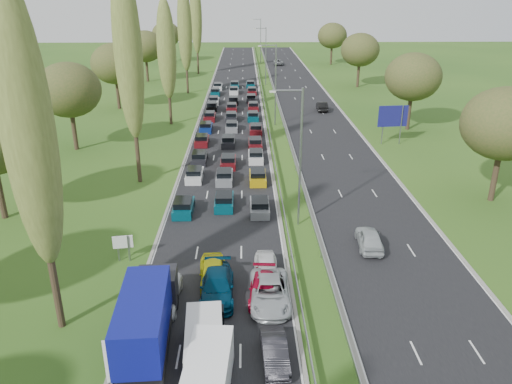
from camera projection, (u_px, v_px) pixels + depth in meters
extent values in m
plane|color=#284F18|center=(274.00, 122.00, 78.31)|extent=(260.00, 260.00, 0.00)
cube|color=black|center=(232.00, 118.00, 80.48)|extent=(10.50, 215.00, 0.04)
cube|color=black|center=(315.00, 118.00, 80.77)|extent=(10.50, 215.00, 0.04)
cube|color=gray|center=(266.00, 115.00, 80.39)|extent=(0.06, 215.00, 0.32)
cube|color=gray|center=(281.00, 115.00, 80.44)|extent=(0.06, 215.00, 0.32)
cylinder|color=gray|center=(300.00, 160.00, 41.77)|extent=(0.18, 0.18, 12.00)
cylinder|color=gray|center=(276.00, 86.00, 74.20)|extent=(0.18, 0.18, 12.00)
cylinder|color=gray|center=(266.00, 57.00, 106.63)|extent=(0.18, 0.18, 12.00)
cylinder|color=gray|center=(261.00, 41.00, 139.06)|extent=(0.18, 0.18, 12.00)
cylinder|color=#2D2116|center=(53.00, 275.00, 29.36)|extent=(0.44, 0.44, 7.20)
ellipsoid|color=#5A632A|center=(28.00, 130.00, 26.05)|extent=(2.80, 2.80, 16.00)
cylinder|color=#2D2116|center=(137.00, 146.00, 52.39)|extent=(0.44, 0.44, 7.92)
ellipsoid|color=#5A632A|center=(128.00, 51.00, 48.75)|extent=(2.80, 2.80, 17.60)
cylinder|color=#2D2116|center=(170.00, 103.00, 75.82)|extent=(0.44, 0.44, 6.48)
ellipsoid|color=#5A632A|center=(166.00, 49.00, 72.85)|extent=(2.80, 2.80, 14.40)
cylinder|color=#2D2116|center=(187.00, 75.00, 98.85)|extent=(0.44, 0.44, 7.20)
ellipsoid|color=#5A632A|center=(185.00, 28.00, 95.55)|extent=(2.80, 2.80, 16.00)
cylinder|color=#2D2116|center=(198.00, 57.00, 121.88)|extent=(0.44, 0.44, 7.92)
ellipsoid|color=#5A632A|center=(196.00, 15.00, 118.25)|extent=(2.80, 2.80, 17.60)
cylinder|color=#2D2116|center=(0.00, 193.00, 44.40)|extent=(0.56, 0.56, 4.84)
cylinder|color=#2D2116|center=(74.00, 131.00, 63.86)|extent=(0.56, 0.56, 4.84)
ellipsoid|color=#38471E|center=(69.00, 90.00, 61.88)|extent=(8.00, 8.00, 6.80)
cylinder|color=#2D2116|center=(118.00, 95.00, 86.10)|extent=(0.56, 0.56, 4.84)
ellipsoid|color=#38471E|center=(115.00, 64.00, 84.11)|extent=(8.00, 8.00, 6.80)
cylinder|color=#2D2116|center=(147.00, 71.00, 112.04)|extent=(0.56, 0.56, 4.84)
ellipsoid|color=#38471E|center=(145.00, 46.00, 110.06)|extent=(8.00, 8.00, 6.80)
cylinder|color=#2D2116|center=(167.00, 54.00, 141.69)|extent=(0.56, 0.56, 4.84)
ellipsoid|color=#38471E|center=(166.00, 34.00, 139.71)|extent=(8.00, 8.00, 6.80)
cylinder|color=#2D2116|center=(495.00, 177.00, 48.16)|extent=(0.56, 0.56, 4.84)
ellipsoid|color=#38471E|center=(505.00, 124.00, 46.18)|extent=(8.00, 8.00, 6.80)
cylinder|color=#2D2116|center=(409.00, 113.00, 73.18)|extent=(0.56, 0.56, 4.84)
ellipsoid|color=#38471E|center=(413.00, 77.00, 71.20)|extent=(8.00, 8.00, 6.80)
cylinder|color=#2D2116|center=(358.00, 76.00, 105.61)|extent=(0.56, 0.56, 4.84)
ellipsoid|color=#38471E|center=(360.00, 50.00, 103.63)|extent=(8.00, 8.00, 6.80)
cylinder|color=#2D2116|center=(331.00, 56.00, 138.04)|extent=(0.56, 0.56, 4.84)
ellipsoid|color=#38471E|center=(332.00, 36.00, 136.06)|extent=(8.00, 8.00, 6.80)
cube|color=#053F4C|center=(184.00, 208.00, 46.15)|extent=(1.75, 4.00, 0.80)
cube|color=silver|center=(195.00, 176.00, 54.24)|extent=(1.75, 4.00, 0.80)
cube|color=black|center=(199.00, 159.00, 59.66)|extent=(1.75, 4.00, 0.80)
cube|color=#590F14|center=(202.00, 141.00, 66.64)|extent=(1.75, 4.00, 0.80)
cube|color=navy|center=(206.00, 128.00, 72.95)|extent=(1.75, 4.00, 0.80)
cube|color=#590F14|center=(210.00, 117.00, 79.28)|extent=(1.75, 4.00, 0.80)
cube|color=black|center=(212.00, 107.00, 86.02)|extent=(1.75, 4.00, 0.80)
cube|color=silver|center=(214.00, 101.00, 90.61)|extent=(1.75, 4.00, 0.80)
cube|color=#053F4C|center=(215.00, 93.00, 98.20)|extent=(1.75, 4.00, 0.80)
cube|color=silver|center=(218.00, 87.00, 103.92)|extent=(1.75, 4.00, 0.80)
cube|color=#053F4C|center=(224.00, 202.00, 47.44)|extent=(1.75, 4.00, 0.80)
cube|color=slate|center=(224.00, 178.00, 53.65)|extent=(1.75, 4.00, 0.80)
cube|color=#590F14|center=(228.00, 163.00, 58.36)|extent=(1.75, 4.00, 0.80)
cube|color=black|center=(228.00, 142.00, 66.21)|extent=(1.75, 4.00, 0.80)
cube|color=slate|center=(232.00, 127.00, 73.43)|extent=(1.75, 4.00, 0.80)
cube|color=black|center=(231.00, 118.00, 78.93)|extent=(1.75, 4.00, 0.80)
cube|color=#590F14|center=(232.00, 108.00, 85.24)|extent=(1.75, 4.00, 0.80)
cube|color=black|center=(234.00, 101.00, 90.64)|extent=(1.75, 4.00, 0.80)
cube|color=silver|center=(234.00, 91.00, 99.55)|extent=(1.75, 4.00, 0.80)
cube|color=#053F4C|center=(235.00, 85.00, 105.79)|extent=(1.75, 4.00, 0.80)
cube|color=slate|center=(260.00, 208.00, 46.23)|extent=(1.75, 4.00, 0.80)
cube|color=#BF990C|center=(258.00, 178.00, 53.61)|extent=(1.75, 4.00, 0.80)
cube|color=silver|center=(256.00, 157.00, 60.26)|extent=(1.75, 4.00, 0.80)
cube|color=#590F14|center=(255.00, 144.00, 65.28)|extent=(1.75, 4.00, 0.80)
cube|color=#590F14|center=(256.00, 130.00, 71.91)|extent=(1.75, 4.00, 0.80)
cube|color=#053F4C|center=(253.00, 117.00, 79.29)|extent=(1.75, 4.00, 0.80)
cube|color=#590F14|center=(253.00, 107.00, 86.05)|extent=(1.75, 4.00, 0.80)
cube|color=black|center=(251.00, 99.00, 92.37)|extent=(1.75, 4.00, 0.80)
cube|color=#590F14|center=(252.00, 92.00, 99.11)|extent=(1.75, 4.00, 0.80)
cube|color=#053F4C|center=(250.00, 85.00, 106.22)|extent=(1.75, 4.00, 0.80)
imported|color=silver|center=(160.00, 296.00, 32.37)|extent=(2.43, 5.25, 1.46)
imported|color=#042E49|center=(217.00, 286.00, 33.32)|extent=(2.36, 5.53, 1.59)
imported|color=#B6B50C|center=(213.00, 273.00, 34.89)|extent=(2.27, 4.86, 1.61)
imported|color=black|center=(275.00, 352.00, 27.50)|extent=(1.60, 4.04, 1.31)
imported|color=#A5AAAE|center=(270.00, 292.00, 32.71)|extent=(2.59, 5.56, 1.54)
imported|color=maroon|center=(263.00, 288.00, 33.29)|extent=(2.18, 4.75, 1.35)
imported|color=white|center=(267.00, 267.00, 35.72)|extent=(1.79, 4.24, 1.43)
imported|color=#A8AFB2|center=(369.00, 239.00, 39.76)|extent=(2.13, 4.65, 1.54)
imported|color=black|center=(322.00, 106.00, 85.21)|extent=(1.75, 4.68, 1.53)
imported|color=gray|center=(278.00, 62.00, 137.88)|extent=(2.62, 5.39, 1.48)
cube|color=black|center=(149.00, 332.00, 28.96)|extent=(2.40, 9.00, 0.50)
cube|color=navy|center=(143.00, 318.00, 27.27)|extent=(2.50, 6.80, 2.60)
cube|color=silver|center=(130.00, 361.00, 24.15)|extent=(2.44, 0.06, 2.50)
cube|color=black|center=(158.00, 288.00, 31.79)|extent=(2.44, 2.20, 2.20)
cylinder|color=black|center=(159.00, 302.00, 32.10)|extent=(2.10, 1.00, 1.00)
cylinder|color=black|center=(138.00, 376.00, 25.98)|extent=(2.10, 1.00, 1.00)
cube|color=white|center=(208.00, 375.00, 25.13)|extent=(2.14, 5.36, 2.14)
cube|color=black|center=(211.00, 346.00, 27.36)|extent=(2.09, 0.86, 1.71)
cylinder|color=black|center=(194.00, 364.00, 26.99)|extent=(0.27, 0.73, 0.73)
cube|color=silver|center=(204.00, 344.00, 27.50)|extent=(2.03, 5.07, 2.03)
cube|color=black|center=(207.00, 320.00, 29.60)|extent=(1.98, 0.81, 1.62)
cylinder|color=black|center=(192.00, 336.00, 29.25)|extent=(0.25, 0.69, 0.69)
cylinder|color=black|center=(219.00, 375.00, 26.28)|extent=(0.25, 0.69, 0.69)
cylinder|color=gray|center=(118.00, 248.00, 37.69)|extent=(0.16, 0.16, 2.10)
cylinder|color=gray|center=(129.00, 248.00, 37.71)|extent=(0.16, 0.16, 2.10)
cube|color=silver|center=(123.00, 242.00, 37.49)|extent=(1.50, 0.34, 1.00)
cylinder|color=gray|center=(383.00, 125.00, 66.03)|extent=(0.16, 0.16, 5.20)
cylinder|color=gray|center=(401.00, 125.00, 66.08)|extent=(0.16, 0.16, 5.20)
cube|color=navy|center=(393.00, 116.00, 65.60)|extent=(3.99, 0.50, 2.80)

